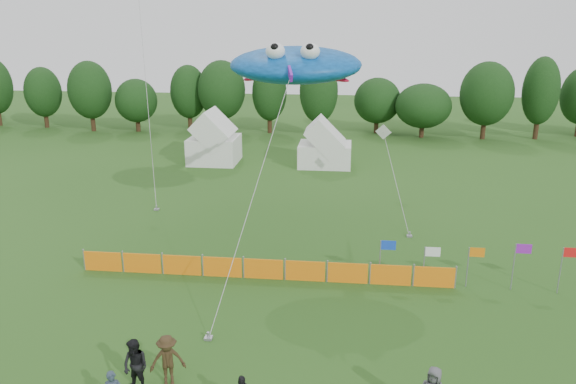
# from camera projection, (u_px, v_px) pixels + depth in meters

# --- Properties ---
(treeline) EXTENTS (104.57, 8.78, 8.36)m
(treeline) POSITION_uv_depth(u_px,v_px,m) (343.00, 96.00, 59.84)
(treeline) COLOR #382314
(treeline) RESTS_ON ground
(tent_left) EXTENTS (4.18, 4.18, 3.69)m
(tent_left) POSITION_uv_depth(u_px,v_px,m) (214.00, 141.00, 48.67)
(tent_left) COLOR white
(tent_left) RESTS_ON ground
(tent_right) EXTENTS (4.49, 3.59, 3.17)m
(tent_right) POSITION_uv_depth(u_px,v_px,m) (325.00, 147.00, 47.55)
(tent_right) COLOR white
(tent_right) RESTS_ON ground
(barrier_fence) EXTENTS (17.90, 0.06, 1.00)m
(barrier_fence) POSITION_uv_depth(u_px,v_px,m) (263.00, 269.00, 26.76)
(barrier_fence) COLOR orange
(barrier_fence) RESTS_ON ground
(flag_row) EXTENTS (8.73, 0.28, 2.26)m
(flag_row) POSITION_uv_depth(u_px,v_px,m) (474.00, 259.00, 25.56)
(flag_row) COLOR gray
(flag_row) RESTS_ON ground
(spectator_b) EXTENTS (1.10, 0.98, 1.89)m
(spectator_b) POSITION_uv_depth(u_px,v_px,m) (136.00, 366.00, 18.45)
(spectator_b) COLOR black
(spectator_b) RESTS_ON ground
(spectator_c) EXTENTS (1.35, 1.03, 1.85)m
(spectator_c) POSITION_uv_depth(u_px,v_px,m) (168.00, 361.00, 18.79)
(spectator_c) COLOR #342615
(spectator_c) RESTS_ON ground
(stingray_kite) EXTENTS (6.70, 18.40, 10.95)m
(stingray_kite) POSITION_uv_depth(u_px,v_px,m) (297.00, 65.00, 28.19)
(stingray_kite) COLOR blue
(stingray_kite) RESTS_ON ground
(small_kite_white) EXTENTS (1.93, 9.63, 4.88)m
(small_kite_white) POSITION_uv_depth(u_px,v_px,m) (390.00, 159.00, 37.52)
(small_kite_white) COLOR silver
(small_kite_white) RESTS_ON ground
(small_kite_dark) EXTENTS (3.73, 8.30, 14.85)m
(small_kite_dark) POSITION_uv_depth(u_px,v_px,m) (146.00, 80.00, 38.76)
(small_kite_dark) COLOR black
(small_kite_dark) RESTS_ON ground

